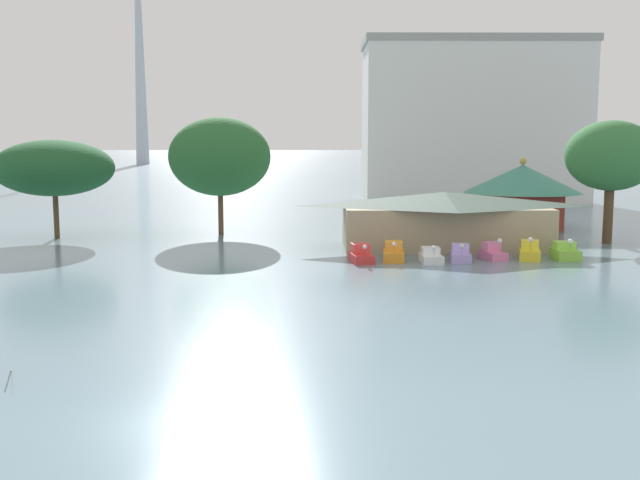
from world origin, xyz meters
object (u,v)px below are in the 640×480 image
(green_roof_pavilion, at_px, (522,191))
(shoreline_tree_mid, at_px, (220,157))
(distant_broadcast_tower, at_px, (138,0))
(background_building_block, at_px, (473,121))
(pedal_boat_lime, at_px, (565,252))
(pedal_boat_orange, at_px, (394,253))
(pedal_boat_white, at_px, (431,257))
(shoreline_tree_right, at_px, (611,156))
(pedal_boat_yellow, at_px, (530,252))
(shoreline_tree_tall_left, at_px, (54,168))
(boathouse, at_px, (444,219))
(pedal_boat_lavender, at_px, (460,255))
(pedal_boat_red, at_px, (361,255))
(pedal_boat_pink, at_px, (493,253))

(green_roof_pavilion, distance_m, shoreline_tree_mid, 30.18)
(distant_broadcast_tower, bearing_deg, background_building_block, -64.86)
(pedal_boat_lime, bearing_deg, pedal_boat_orange, -88.90)
(pedal_boat_white, xyz_separation_m, distant_broadcast_tower, (-79.79, 256.91, 65.94))
(shoreline_tree_right, bearing_deg, green_roof_pavilion, 110.20)
(green_roof_pavilion, bearing_deg, pedal_boat_white, -120.05)
(distant_broadcast_tower, bearing_deg, pedal_boat_lime, -70.63)
(shoreline_tree_mid, distance_m, shoreline_tree_right, 34.35)
(pedal_boat_yellow, relative_size, background_building_block, 0.09)
(shoreline_tree_tall_left, bearing_deg, background_building_block, 42.06)
(boathouse, bearing_deg, background_building_block, 75.51)
(pedal_boat_yellow, bearing_deg, pedal_boat_lavender, -66.47)
(pedal_boat_orange, bearing_deg, pedal_boat_red, -68.37)
(pedal_boat_pink, xyz_separation_m, boathouse, (-2.53, 6.14, 1.88))
(shoreline_tree_right, bearing_deg, pedal_boat_yellow, -136.13)
(pedal_boat_red, height_order, distant_broadcast_tower, distant_broadcast_tower)
(pedal_boat_lime, xyz_separation_m, green_roof_pavilion, (2.40, 20.25, 3.17))
(pedal_boat_lime, bearing_deg, pedal_boat_red, -86.45)
(distant_broadcast_tower, bearing_deg, pedal_boat_pink, -71.69)
(pedal_boat_red, bearing_deg, background_building_block, 151.28)
(pedal_boat_yellow, relative_size, shoreline_tree_mid, 0.25)
(shoreline_tree_right, relative_size, background_building_block, 0.33)
(pedal_boat_lavender, bearing_deg, background_building_block, 173.92)
(pedal_boat_white, relative_size, pedal_boat_yellow, 0.92)
(pedal_boat_orange, distance_m, shoreline_tree_mid, 22.30)
(shoreline_tree_right, bearing_deg, shoreline_tree_mid, 169.26)
(pedal_boat_red, bearing_deg, green_roof_pavilion, 131.37)
(pedal_boat_lavender, distance_m, shoreline_tree_right, 18.72)
(pedal_boat_yellow, bearing_deg, distant_broadcast_tower, -146.58)
(pedal_boat_lime, distance_m, distant_broadcast_tower, 278.83)
(pedal_boat_yellow, xyz_separation_m, shoreline_tree_mid, (-24.54, 15.25, 6.68))
(pedal_boat_lavender, distance_m, pedal_boat_lime, 7.91)
(background_building_block, relative_size, distant_broadcast_tower, 0.20)
(pedal_boat_pink, height_order, pedal_boat_yellow, pedal_boat_yellow)
(pedal_boat_lime, height_order, shoreline_tree_right, shoreline_tree_right)
(pedal_boat_pink, bearing_deg, shoreline_tree_tall_left, -125.22)
(green_roof_pavilion, distance_m, shoreline_tree_right, 12.69)
(boathouse, xyz_separation_m, shoreline_tree_tall_left, (-33.75, 6.41, 3.91))
(green_roof_pavilion, bearing_deg, shoreline_tree_tall_left, -170.24)
(pedal_boat_white, distance_m, pedal_boat_lime, 10.16)
(pedal_boat_yellow, bearing_deg, pedal_boat_pink, -78.13)
(pedal_boat_lavender, distance_m, pedal_boat_pink, 2.73)
(pedal_boat_orange, bearing_deg, shoreline_tree_mid, -131.31)
(pedal_boat_orange, height_order, green_roof_pavilion, green_roof_pavilion)
(pedal_boat_orange, distance_m, green_roof_pavilion, 25.64)
(green_roof_pavilion, distance_m, shoreline_tree_tall_left, 44.72)
(pedal_boat_red, relative_size, shoreline_tree_right, 0.29)
(pedal_boat_white, distance_m, pedal_boat_lavender, 2.26)
(shoreline_tree_mid, xyz_separation_m, background_building_block, (31.73, 39.08, 4.39))
(pedal_boat_lavender, bearing_deg, shoreline_tree_tall_left, -105.19)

